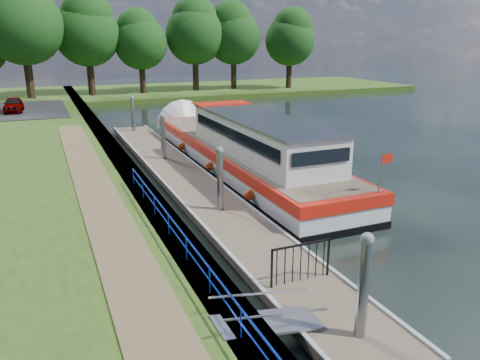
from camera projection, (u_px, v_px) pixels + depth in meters
name	position (u px, v px, depth m)	size (l,w,h in m)	color
ground	(345.00, 337.00, 11.32)	(160.00, 160.00, 0.00)	black
bank_edge	(127.00, 175.00, 23.45)	(1.10, 90.00, 0.78)	#473D2D
far_bank	(188.00, 91.00, 61.50)	(60.00, 18.00, 0.60)	#2B4914
footpath	(109.00, 220.00, 16.48)	(1.60, 40.00, 0.05)	brown
blue_fence	(197.00, 257.00, 12.55)	(0.04, 18.04, 0.72)	#0C2DBF
pontoon	(188.00, 183.00, 22.71)	(2.50, 30.00, 0.56)	brown
mooring_piles	(187.00, 162.00, 22.39)	(0.30, 27.30, 3.55)	gray
gangway	(268.00, 321.00, 10.88)	(2.58, 1.00, 0.92)	#A5A8AD
gate_panel	(301.00, 257.00, 12.92)	(1.85, 0.05, 1.15)	black
barge	(237.00, 148.00, 25.89)	(4.36, 21.15, 4.78)	black
horizon_trees	(76.00, 28.00, 51.24)	(54.38, 10.03, 12.87)	#332316
car_a	(13.00, 105.00, 40.20)	(1.48, 3.67, 1.25)	#999999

